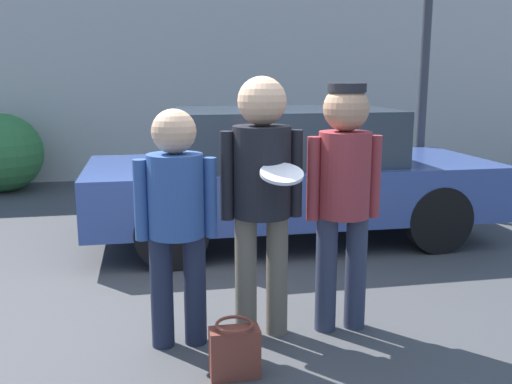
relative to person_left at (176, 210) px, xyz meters
The scene contains 8 objects.
ground_plane 1.05m from the person_left, 55.18° to the left, with size 56.00×56.00×0.00m, color #3F3F42.
storefront_building 6.64m from the person_left, 87.66° to the left, with size 24.00×0.22×4.06m.
person_left is the anchor object (origin of this frame).
person_middle_with_frisbee 0.59m from the person_left, ahead, with size 0.56×0.60×1.79m.
person_right 1.15m from the person_left, ahead, with size 0.53×0.36×1.74m.
parked_car_near 2.72m from the person_left, 60.15° to the left, with size 4.36×1.78×1.44m.
shrub 6.22m from the person_left, 112.33° to the left, with size 1.22×1.22×1.22m.
handbag 0.96m from the person_left, 59.03° to the right, with size 0.30×0.23×0.35m.
Camera 1 is at (-0.45, -4.00, 1.79)m, focal length 40.00 mm.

